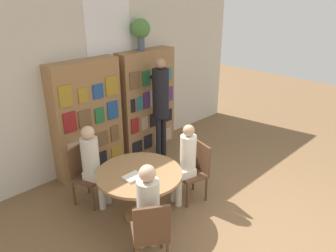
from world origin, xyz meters
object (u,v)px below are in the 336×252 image
object	(u,v)px
chair_near_camera	(151,231)
librarian_standing	(161,99)
bookshelf_right	(147,101)
chair_left_side	(84,172)
bookshelf_left	(87,119)
seated_reader_left	(93,162)
reading_table	(139,180)
flower_vase	(141,30)
seated_reader_back	(148,205)
seated_reader_right	(185,161)
chair_far_side	(195,168)

from	to	relation	value
chair_near_camera	librarian_standing	distance (m)	2.76
bookshelf_right	chair_left_side	size ratio (longest dim) A/B	2.18
chair_near_camera	librarian_standing	world-z (taller)	librarian_standing
bookshelf_right	bookshelf_left	bearing A→B (deg)	180.00
bookshelf_right	seated_reader_left	size ratio (longest dim) A/B	1.56
reading_table	chair_left_side	distance (m)	0.92
flower_vase	seated_reader_back	world-z (taller)	flower_vase
seated_reader_right	flower_vase	bearing A→B (deg)	-8.11
bookshelf_right	chair_near_camera	size ratio (longest dim) A/B	2.18
chair_left_side	chair_far_side	distance (m)	1.64
chair_left_side	seated_reader_back	bearing A→B (deg)	66.18
chair_near_camera	chair_left_side	distance (m)	1.64
seated_reader_back	chair_far_side	bearing A→B (deg)	49.47
chair_near_camera	seated_reader_right	size ratio (longest dim) A/B	0.72
chair_left_side	chair_near_camera	bearing A→B (deg)	63.00
bookshelf_left	chair_left_side	size ratio (longest dim) A/B	2.18
reading_table	chair_far_side	bearing A→B (deg)	-14.75
flower_vase	reading_table	bearing A→B (deg)	-132.52
bookshelf_left	seated_reader_back	distance (m)	2.31
reading_table	chair_far_side	distance (m)	0.92
chair_left_side	seated_reader_left	xyz separation A→B (m)	(0.07, -0.17, 0.20)
flower_vase	chair_far_side	xyz separation A→B (m)	(-0.57, -1.82, -1.80)
bookshelf_right	seated_reader_right	size ratio (longest dim) A/B	1.58
chair_left_side	seated_reader_right	distance (m)	1.48
seated_reader_right	librarian_standing	bearing A→B (deg)	-15.21
seated_reader_left	reading_table	bearing A→B (deg)	90.00
bookshelf_left	chair_far_side	distance (m)	1.99
reading_table	chair_near_camera	bearing A→B (deg)	-122.75
flower_vase	chair_far_side	world-z (taller)	flower_vase
bookshelf_left	seated_reader_left	world-z (taller)	bookshelf_left
bookshelf_right	chair_left_side	distance (m)	2.07
reading_table	seated_reader_left	size ratio (longest dim) A/B	0.93
chair_near_camera	chair_far_side	world-z (taller)	same
bookshelf_right	chair_far_side	xyz separation A→B (m)	(-0.66, -1.82, -0.47)
reading_table	seated_reader_back	size ratio (longest dim) A/B	0.93
bookshelf_right	reading_table	world-z (taller)	bookshelf_right
seated_reader_left	seated_reader_back	size ratio (longest dim) A/B	1.00
chair_left_side	seated_reader_left	distance (m)	0.27
seated_reader_back	flower_vase	bearing A→B (deg)	82.72
chair_near_camera	seated_reader_back	distance (m)	0.28
reading_table	chair_far_side	xyz separation A→B (m)	(0.89, -0.23, -0.09)
flower_vase	seated_reader_left	xyz separation A→B (m)	(-1.72, -0.90, -1.60)
seated_reader_left	seated_reader_right	size ratio (longest dim) A/B	1.01
seated_reader_left	seated_reader_back	xyz separation A→B (m)	(-0.13, -1.31, 0.01)
bookshelf_right	chair_near_camera	world-z (taller)	bookshelf_right
seated_reader_left	flower_vase	bearing A→B (deg)	-173.63
seated_reader_right	seated_reader_back	distance (m)	1.19
bookshelf_right	flower_vase	size ratio (longest dim) A/B	3.51
bookshelf_left	bookshelf_right	size ratio (longest dim) A/B	1.00
flower_vase	seated_reader_back	bearing A→B (deg)	-130.03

